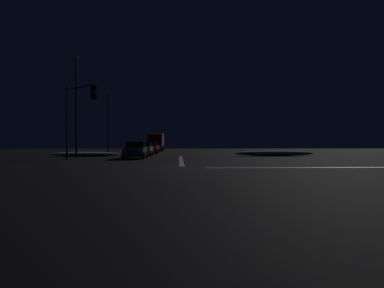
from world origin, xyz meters
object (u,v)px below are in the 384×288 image
Objects in this scene: sedan_gray at (136,150)px; sedan_red at (150,148)px; sedan_orange at (152,147)px; sedan_blue at (157,146)px; streetlamp_left_near at (76,99)px; box_truck at (156,141)px; sedan_white at (144,148)px; traffic_signal_nw at (78,108)px; streetlamp_left_far at (108,117)px.

sedan_gray is 1.00× the size of sedan_red.
sedan_blue is (0.24, 6.18, 0.00)m from sedan_orange.
sedan_red is at bearing 54.99° from streetlamp_left_near.
box_truck reaches higher than sedan_gray.
traffic_signal_nw is (-4.40, -10.07, 3.55)m from sedan_white.
sedan_gray is at bearing -90.90° from sedan_white.
traffic_signal_nw reaches higher than sedan_blue.
sedan_blue is 28.18m from traffic_signal_nw.
box_truck reaches higher than sedan_white.
sedan_blue is at bearing -85.89° from box_truck.
sedan_blue is 0.52× the size of box_truck.
traffic_signal_nw is at bearing -113.59° from sedan_white.
sedan_gray and sedan_blue have the same top height.
sedan_orange is 12.88m from box_truck.
streetlamp_left_far is at bearing -142.96° from sedan_blue.
sedan_gray is at bearing -24.45° from streetlamp_left_near.
sedan_red is 0.69× the size of traffic_signal_nw.
sedan_gray is at bearing -91.11° from sedan_blue.
streetlamp_left_far is (-6.59, 6.59, 4.29)m from sedan_red.
sedan_blue is 0.42× the size of streetlamp_left_near.
sedan_red is 10.26m from streetlamp_left_far.
sedan_white is 24.16m from box_truck.
sedan_gray is at bearing -90.73° from sedan_orange.
streetlamp_left_near reaches higher than traffic_signal_nw.
streetlamp_left_near reaches higher than sedan_blue.
streetlamp_left_far is at bearing 134.97° from sedan_red.
sedan_blue is (0.47, 23.92, 0.00)m from sedan_gray.
sedan_white is at bearing -92.22° from sedan_red.
sedan_white is 17.48m from sedan_blue.
sedan_white is 11.30m from sedan_orange.
sedan_blue is (0.36, 17.48, 0.00)m from sedan_white.
sedan_blue is at bearing 80.20° from traffic_signal_nw.
sedan_orange is (0.12, 11.29, 0.00)m from sedan_white.
sedan_white is 1.00× the size of sedan_red.
sedan_blue is at bearing 37.04° from streetlamp_left_far.
sedan_white is 0.69× the size of traffic_signal_nw.
sedan_red is 1.00× the size of sedan_orange.
sedan_red and sedan_orange have the same top height.
streetlamp_left_near reaches higher than sedan_orange.
traffic_signal_nw reaches higher than sedan_gray.
sedan_blue is (0.14, 11.67, 0.00)m from sedan_red.
sedan_orange is 0.52× the size of box_truck.
traffic_signal_nw is at bearing -139.88° from sedan_gray.
box_truck is at bearing 94.11° from sedan_blue.
traffic_signal_nw is (-4.52, -21.36, 3.55)m from sedan_orange.
sedan_red is at bearing -88.94° from box_truck.
traffic_signal_nw is (-4.30, -3.62, 3.55)m from sedan_gray.
box_truck is 34.58m from traffic_signal_nw.
sedan_orange is 17.00m from streetlamp_left_near.
box_truck is (-0.12, 24.14, 0.91)m from sedan_white.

